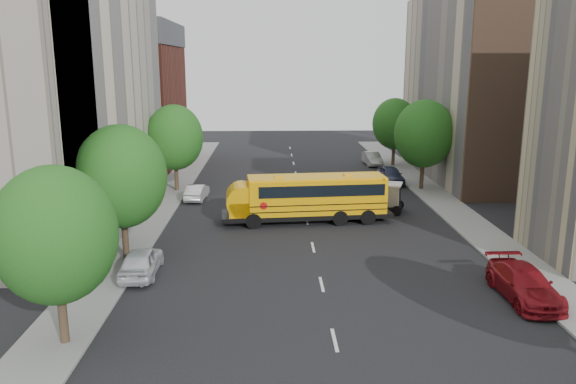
{
  "coord_description": "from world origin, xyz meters",
  "views": [
    {
      "loc": [
        -2.58,
        -35.14,
        11.17
      ],
      "look_at": [
        -1.43,
        2.0,
        2.62
      ],
      "focal_mm": 35.0,
      "sensor_mm": 36.0,
      "label": 1
    }
  ],
  "objects_px": {
    "street_tree_0": "(55,235)",
    "street_tree_5": "(395,124)",
    "street_tree_4": "(424,134)",
    "parked_car_1": "(197,192)",
    "school_bus": "(305,196)",
    "street_tree_2": "(175,138)",
    "street_tree_1": "(121,177)",
    "parked_car_0": "(141,261)",
    "parked_car_3": "(524,284)",
    "parked_car_4": "(391,175)",
    "parked_car_5": "(372,159)",
    "safari_truck": "(368,195)"
  },
  "relations": [
    {
      "from": "street_tree_2",
      "to": "parked_car_3",
      "type": "xyz_separation_m",
      "value": [
        20.6,
        -24.14,
        -4.04
      ]
    },
    {
      "from": "street_tree_0",
      "to": "street_tree_4",
      "type": "bearing_deg",
      "value": 51.84
    },
    {
      "from": "parked_car_0",
      "to": "parked_car_1",
      "type": "relative_size",
      "value": 1.14
    },
    {
      "from": "parked_car_3",
      "to": "parked_car_5",
      "type": "distance_m",
      "value": 36.89
    },
    {
      "from": "street_tree_4",
      "to": "safari_truck",
      "type": "bearing_deg",
      "value": -130.57
    },
    {
      "from": "street_tree_5",
      "to": "parked_car_3",
      "type": "bearing_deg",
      "value": -92.22
    },
    {
      "from": "street_tree_4",
      "to": "parked_car_3",
      "type": "distance_m",
      "value": 24.55
    },
    {
      "from": "street_tree_0",
      "to": "street_tree_5",
      "type": "relative_size",
      "value": 0.99
    },
    {
      "from": "street_tree_5",
      "to": "parked_car_0",
      "type": "bearing_deg",
      "value": -122.47
    },
    {
      "from": "school_bus",
      "to": "parked_car_5",
      "type": "height_order",
      "value": "school_bus"
    },
    {
      "from": "parked_car_3",
      "to": "parked_car_4",
      "type": "height_order",
      "value": "parked_car_4"
    },
    {
      "from": "street_tree_1",
      "to": "parked_car_1",
      "type": "relative_size",
      "value": 1.98
    },
    {
      "from": "street_tree_1",
      "to": "street_tree_5",
      "type": "bearing_deg",
      "value": 53.75
    },
    {
      "from": "street_tree_5",
      "to": "parked_car_1",
      "type": "xyz_separation_m",
      "value": [
        -19.8,
        -15.2,
        -4.04
      ]
    },
    {
      "from": "street_tree_4",
      "to": "parked_car_4",
      "type": "relative_size",
      "value": 1.71
    },
    {
      "from": "safari_truck",
      "to": "parked_car_4",
      "type": "distance_m",
      "value": 10.77
    },
    {
      "from": "parked_car_1",
      "to": "school_bus",
      "type": "bearing_deg",
      "value": 145.5
    },
    {
      "from": "parked_car_1",
      "to": "street_tree_2",
      "type": "bearing_deg",
      "value": -50.92
    },
    {
      "from": "parked_car_5",
      "to": "street_tree_1",
      "type": "bearing_deg",
      "value": -125.79
    },
    {
      "from": "street_tree_0",
      "to": "parked_car_1",
      "type": "height_order",
      "value": "street_tree_0"
    },
    {
      "from": "street_tree_2",
      "to": "school_bus",
      "type": "xyz_separation_m",
      "value": [
        10.85,
        -10.22,
        -2.92
      ]
    },
    {
      "from": "street_tree_5",
      "to": "parked_car_0",
      "type": "distance_m",
      "value": 38.57
    },
    {
      "from": "street_tree_2",
      "to": "parked_car_4",
      "type": "distance_m",
      "value": 20.41
    },
    {
      "from": "safari_truck",
      "to": "parked_car_3",
      "type": "relative_size",
      "value": 1.03
    },
    {
      "from": "school_bus",
      "to": "parked_car_0",
      "type": "xyz_separation_m",
      "value": [
        -9.45,
        -10.15,
        -1.13
      ]
    },
    {
      "from": "street_tree_4",
      "to": "parked_car_5",
      "type": "height_order",
      "value": "street_tree_4"
    },
    {
      "from": "street_tree_5",
      "to": "street_tree_2",
      "type": "bearing_deg",
      "value": -151.39
    },
    {
      "from": "street_tree_0",
      "to": "parked_car_1",
      "type": "xyz_separation_m",
      "value": [
        2.2,
        24.8,
        -3.98
      ]
    },
    {
      "from": "street_tree_2",
      "to": "parked_car_0",
      "type": "height_order",
      "value": "street_tree_2"
    },
    {
      "from": "parked_car_5",
      "to": "parked_car_3",
      "type": "bearing_deg",
      "value": -91.76
    },
    {
      "from": "parked_car_0",
      "to": "parked_car_4",
      "type": "xyz_separation_m",
      "value": [
        18.4,
        23.26,
        0.03
      ]
    },
    {
      "from": "parked_car_1",
      "to": "parked_car_5",
      "type": "xyz_separation_m",
      "value": [
        17.6,
        15.94,
        0.07
      ]
    },
    {
      "from": "street_tree_1",
      "to": "parked_car_0",
      "type": "xyz_separation_m",
      "value": [
        1.4,
        -2.37,
        -4.17
      ]
    },
    {
      "from": "street_tree_0",
      "to": "parked_car_3",
      "type": "relative_size",
      "value": 1.37
    },
    {
      "from": "parked_car_0",
      "to": "parked_car_5",
      "type": "distance_m",
      "value": 37.88
    },
    {
      "from": "street_tree_1",
      "to": "parked_car_3",
      "type": "relative_size",
      "value": 1.46
    },
    {
      "from": "parked_car_0",
      "to": "parked_car_3",
      "type": "xyz_separation_m",
      "value": [
        19.2,
        -3.77,
        0.01
      ]
    },
    {
      "from": "street_tree_2",
      "to": "street_tree_1",
      "type": "bearing_deg",
      "value": -90.0
    },
    {
      "from": "school_bus",
      "to": "parked_car_3",
      "type": "xyz_separation_m",
      "value": [
        9.75,
        -13.92,
        -1.12
      ]
    },
    {
      "from": "school_bus",
      "to": "parked_car_4",
      "type": "bearing_deg",
      "value": 50.41
    },
    {
      "from": "street_tree_1",
      "to": "parked_car_5",
      "type": "distance_m",
      "value": 36.81
    },
    {
      "from": "safari_truck",
      "to": "parked_car_0",
      "type": "xyz_separation_m",
      "value": [
        -14.49,
        -13.24,
        -0.41
      ]
    },
    {
      "from": "street_tree_0",
      "to": "school_bus",
      "type": "bearing_deg",
      "value": 58.62
    },
    {
      "from": "school_bus",
      "to": "parked_car_0",
      "type": "distance_m",
      "value": 13.91
    },
    {
      "from": "street_tree_1",
      "to": "school_bus",
      "type": "height_order",
      "value": "street_tree_1"
    },
    {
      "from": "street_tree_5",
      "to": "street_tree_4",
      "type": "bearing_deg",
      "value": -90.0
    },
    {
      "from": "street_tree_0",
      "to": "street_tree_4",
      "type": "height_order",
      "value": "street_tree_4"
    },
    {
      "from": "street_tree_4",
      "to": "street_tree_0",
      "type": "bearing_deg",
      "value": -128.16
    },
    {
      "from": "street_tree_0",
      "to": "parked_car_0",
      "type": "distance_m",
      "value": 8.67
    },
    {
      "from": "street_tree_4",
      "to": "parked_car_0",
      "type": "height_order",
      "value": "street_tree_4"
    }
  ]
}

